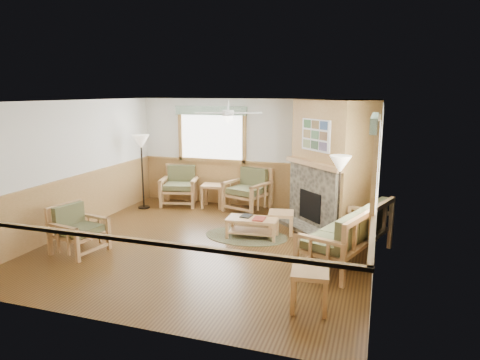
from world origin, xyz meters
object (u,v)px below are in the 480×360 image
(armchair_back_left, at_px, (180,186))
(floor_lamp_right, at_px, (339,202))
(armchair_left, at_px, (79,229))
(coffee_table, at_px, (252,228))
(armchair_back_right, at_px, (247,190))
(sofa, at_px, (347,233))
(floor_lamp_left, at_px, (142,172))
(end_table_chairs, at_px, (213,196))
(end_table_sofa, at_px, (309,290))
(footstool, at_px, (281,222))

(armchair_back_left, height_order, floor_lamp_right, floor_lamp_right)
(armchair_left, distance_m, coffee_table, 3.26)
(armchair_back_right, relative_size, coffee_table, 1.02)
(sofa, distance_m, armchair_left, 4.76)
(armchair_back_left, relative_size, armchair_left, 1.15)
(armchair_back_left, xyz_separation_m, armchair_left, (-0.23, -3.63, -0.06))
(armchair_left, distance_m, floor_lamp_left, 3.10)
(armchair_back_right, xyz_separation_m, coffee_table, (0.70, -1.89, -0.31))
(armchair_back_left, height_order, armchair_left, armchair_back_left)
(end_table_chairs, bearing_deg, coffee_table, -49.74)
(armchair_left, relative_size, end_table_sofa, 1.58)
(armchair_left, xyz_separation_m, end_table_sofa, (4.29, -0.79, -0.16))
(footstool, bearing_deg, end_table_chairs, 145.76)
(armchair_left, distance_m, floor_lamp_right, 4.75)
(armchair_back_right, xyz_separation_m, footstool, (1.17, -1.42, -0.29))
(end_table_sofa, bearing_deg, sofa, 80.13)
(armchair_back_left, bearing_deg, sofa, -44.08)
(coffee_table, xyz_separation_m, footstool, (0.48, 0.48, 0.02))
(armchair_left, height_order, footstool, armchair_left)
(armchair_back_right, height_order, end_table_chairs, armchair_back_right)
(end_table_sofa, xyz_separation_m, floor_lamp_right, (0.11, 2.52, 0.60))
(floor_lamp_left, bearing_deg, coffee_table, -21.76)
(sofa, bearing_deg, footstool, -108.39)
(armchair_back_right, relative_size, footstool, 2.03)
(end_table_chairs, xyz_separation_m, floor_lamp_left, (-1.62, -0.61, 0.63))
(end_table_chairs, height_order, floor_lamp_left, floor_lamp_left)
(coffee_table, distance_m, floor_lamp_right, 1.79)
(armchair_back_right, relative_size, end_table_chairs, 1.75)
(end_table_sofa, height_order, floor_lamp_left, floor_lamp_left)
(sofa, height_order, end_table_chairs, sofa)
(floor_lamp_left, bearing_deg, armchair_left, -81.04)
(footstool, xyz_separation_m, floor_lamp_right, (1.18, -0.49, 0.65))
(footstool, xyz_separation_m, floor_lamp_left, (-3.70, 0.81, 0.70))
(coffee_table, xyz_separation_m, end_table_chairs, (-1.60, 1.89, 0.09))
(floor_lamp_right, bearing_deg, end_table_sofa, -92.59)
(end_table_chairs, xyz_separation_m, floor_lamp_right, (3.26, -1.90, 0.58))
(sofa, xyz_separation_m, armchair_left, (-4.62, -1.13, -0.06))
(armchair_back_left, distance_m, end_table_chairs, 0.94)
(armchair_back_left, relative_size, floor_lamp_left, 0.54)
(armchair_back_right, bearing_deg, coffee_table, -52.08)
(coffee_table, relative_size, footstool, 1.99)
(end_table_sofa, bearing_deg, armchair_back_right, 116.87)
(armchair_back_right, bearing_deg, floor_lamp_right, -21.24)
(armchair_left, xyz_separation_m, footstool, (3.22, 2.22, -0.21))
(sofa, height_order, floor_lamp_right, floor_lamp_right)
(end_table_chairs, relative_size, floor_lamp_left, 0.32)
(armchair_back_right, bearing_deg, armchair_back_left, -162.29)
(end_table_chairs, bearing_deg, floor_lamp_left, -159.45)
(sofa, bearing_deg, armchair_back_left, -100.18)
(end_table_chairs, bearing_deg, end_table_sofa, -54.55)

